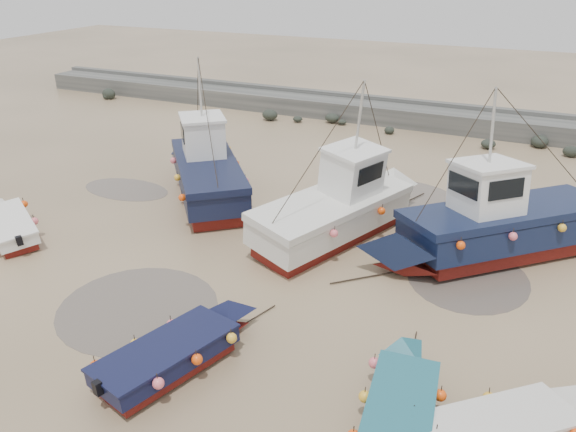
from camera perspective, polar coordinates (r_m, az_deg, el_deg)
name	(u,v)px	position (r m, az deg, el deg)	size (l,w,h in m)	color
ground	(262,290)	(19.03, -2.66, -7.53)	(120.00, 120.00, 0.00)	tan
seawall	(414,117)	(38.20, 12.68, 9.83)	(60.00, 4.92, 1.50)	#61615D
puddle_a	(138,307)	(18.77, -15.00, -8.97)	(5.12, 5.12, 0.01)	#584F46
puddle_b	(468,278)	(20.67, 17.79, -5.97)	(4.14, 4.14, 0.01)	#584F46
puddle_c	(126,189)	(28.09, -16.11, 2.63)	(4.49, 4.49, 0.01)	#584F46
puddle_d	(398,201)	(26.18, 11.08, 1.52)	(5.80, 5.80, 0.01)	#584F46
dinghy_0	(10,222)	(25.05, -26.40, -0.51)	(5.61, 3.87, 1.43)	maroon
dinghy_1	(178,349)	(15.88, -11.11, -13.11)	(3.13, 6.09, 1.43)	maroon
dinghy_2	(402,398)	(14.44, 11.49, -17.62)	(2.21, 5.57, 1.43)	maroon
dinghy_3	(508,427)	(14.41, 21.44, -19.36)	(5.10, 4.60, 1.43)	maroon
cabin_boat_0	(206,167)	(26.26, -8.33, 4.90)	(7.70, 8.99, 6.22)	maroon
cabin_boat_1	(341,204)	(22.11, 5.37, 1.17)	(5.25, 9.93, 6.22)	maroon
cabin_boat_2	(496,224)	(21.81, 20.37, -0.81)	(9.14, 8.63, 6.22)	maroon
person	(208,183)	(28.04, -8.09, 3.34)	(0.66, 0.43, 1.82)	#171B34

